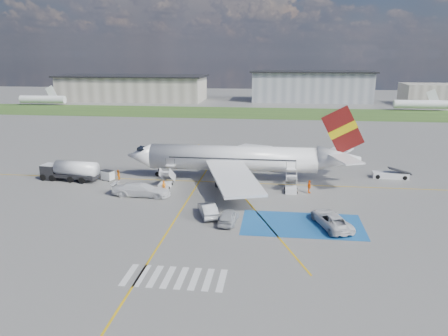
{
  "coord_description": "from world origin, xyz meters",
  "views": [
    {
      "loc": [
        6.86,
        -52.12,
        19.19
      ],
      "look_at": [
        -0.57,
        7.4,
        3.5
      ],
      "focal_mm": 35.0,
      "sensor_mm": 36.0,
      "label": 1
    }
  ],
  "objects_px": {
    "fuel_tanker": "(70,172)",
    "car_silver_a": "(229,216)",
    "belt_loader": "(391,175)",
    "van_white_b": "(141,188)",
    "airliner": "(242,158)",
    "gpu_cart": "(108,176)",
    "van_white_a": "(331,217)",
    "car_silver_b": "(208,210)"
  },
  "relations": [
    {
      "from": "fuel_tanker",
      "to": "car_silver_a",
      "type": "xyz_separation_m",
      "value": [
        26.58,
        -14.63,
        -0.5
      ]
    },
    {
      "from": "belt_loader",
      "to": "van_white_b",
      "type": "relative_size",
      "value": 0.96
    },
    {
      "from": "airliner",
      "to": "belt_loader",
      "type": "relative_size",
      "value": 6.2
    },
    {
      "from": "gpu_cart",
      "to": "car_silver_a",
      "type": "relative_size",
      "value": 0.46
    },
    {
      "from": "belt_loader",
      "to": "van_white_b",
      "type": "xyz_separation_m",
      "value": [
        -36.74,
        -13.75,
        0.77
      ]
    },
    {
      "from": "van_white_a",
      "to": "airliner",
      "type": "bearing_deg",
      "value": -74.58
    },
    {
      "from": "fuel_tanker",
      "to": "van_white_a",
      "type": "height_order",
      "value": "fuel_tanker"
    },
    {
      "from": "fuel_tanker",
      "to": "van_white_a",
      "type": "bearing_deg",
      "value": -13.05
    },
    {
      "from": "belt_loader",
      "to": "car_silver_b",
      "type": "relative_size",
      "value": 1.18
    },
    {
      "from": "gpu_cart",
      "to": "van_white_b",
      "type": "height_order",
      "value": "van_white_b"
    },
    {
      "from": "van_white_a",
      "to": "belt_loader",
      "type": "bearing_deg",
      "value": -135.82
    },
    {
      "from": "airliner",
      "to": "van_white_a",
      "type": "xyz_separation_m",
      "value": [
        11.74,
        -18.09,
        -2.32
      ]
    },
    {
      "from": "airliner",
      "to": "gpu_cart",
      "type": "relative_size",
      "value": 16.49
    },
    {
      "from": "car_silver_b",
      "to": "airliner",
      "type": "bearing_deg",
      "value": -119.88
    },
    {
      "from": "airliner",
      "to": "belt_loader",
      "type": "distance_m",
      "value": 23.95
    },
    {
      "from": "airliner",
      "to": "belt_loader",
      "type": "height_order",
      "value": "airliner"
    },
    {
      "from": "belt_loader",
      "to": "car_silver_a",
      "type": "xyz_separation_m",
      "value": [
        -23.51,
        -22.28,
        0.38
      ]
    },
    {
      "from": "gpu_cart",
      "to": "van_white_b",
      "type": "xyz_separation_m",
      "value": [
        7.63,
        -6.9,
        0.49
      ]
    },
    {
      "from": "car_silver_b",
      "to": "van_white_b",
      "type": "relative_size",
      "value": 0.82
    },
    {
      "from": "van_white_a",
      "to": "van_white_b",
      "type": "relative_size",
      "value": 0.93
    },
    {
      "from": "car_silver_a",
      "to": "gpu_cart",
      "type": "bearing_deg",
      "value": -31.67
    },
    {
      "from": "belt_loader",
      "to": "van_white_a",
      "type": "distance_m",
      "value": 24.77
    },
    {
      "from": "belt_loader",
      "to": "car_silver_a",
      "type": "relative_size",
      "value": 1.23
    },
    {
      "from": "belt_loader",
      "to": "van_white_a",
      "type": "bearing_deg",
      "value": -115.81
    },
    {
      "from": "gpu_cart",
      "to": "van_white_b",
      "type": "distance_m",
      "value": 10.3
    },
    {
      "from": "gpu_cart",
      "to": "car_silver_b",
      "type": "xyz_separation_m",
      "value": [
        18.09,
        -13.55,
        0.11
      ]
    },
    {
      "from": "airliner",
      "to": "car_silver_b",
      "type": "distance_m",
      "value": 17.1
    },
    {
      "from": "van_white_b",
      "to": "airliner",
      "type": "bearing_deg",
      "value": -50.28
    },
    {
      "from": "fuel_tanker",
      "to": "car_silver_b",
      "type": "relative_size",
      "value": 1.87
    },
    {
      "from": "fuel_tanker",
      "to": "car_silver_b",
      "type": "distance_m",
      "value": 27.01
    },
    {
      "from": "airliner",
      "to": "car_silver_a",
      "type": "relative_size",
      "value": 7.63
    },
    {
      "from": "fuel_tanker",
      "to": "belt_loader",
      "type": "relative_size",
      "value": 1.59
    },
    {
      "from": "car_silver_a",
      "to": "van_white_a",
      "type": "xyz_separation_m",
      "value": [
        11.78,
        0.47,
        0.26
      ]
    },
    {
      "from": "belt_loader",
      "to": "gpu_cart",
      "type": "bearing_deg",
      "value": -168.78
    },
    {
      "from": "van_white_b",
      "to": "car_silver_a",
      "type": "bearing_deg",
      "value": -120.18
    },
    {
      "from": "car_silver_b",
      "to": "van_white_a",
      "type": "height_order",
      "value": "van_white_a"
    },
    {
      "from": "gpu_cart",
      "to": "van_white_b",
      "type": "bearing_deg",
      "value": -18.54
    },
    {
      "from": "airliner",
      "to": "van_white_a",
      "type": "bearing_deg",
      "value": -57.01
    },
    {
      "from": "fuel_tanker",
      "to": "van_white_b",
      "type": "distance_m",
      "value": 14.67
    },
    {
      "from": "van_white_b",
      "to": "van_white_a",
      "type": "bearing_deg",
      "value": -105.23
    },
    {
      "from": "van_white_a",
      "to": "van_white_b",
      "type": "bearing_deg",
      "value": -35.44
    },
    {
      "from": "belt_loader",
      "to": "car_silver_a",
      "type": "height_order",
      "value": "belt_loader"
    }
  ]
}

